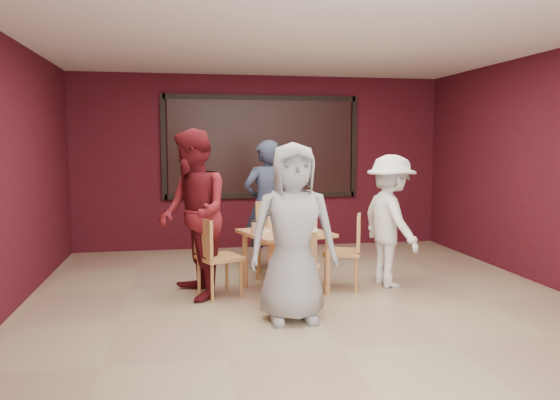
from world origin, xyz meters
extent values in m
plane|color=tan|center=(0.00, 0.00, 0.00)|extent=(7.00, 7.00, 0.00)
cube|color=black|center=(0.00, 3.45, 1.65)|extent=(3.00, 0.02, 1.50)
cube|color=tan|center=(-0.13, 0.76, 0.68)|extent=(1.11, 1.11, 0.04)
cylinder|color=tan|center=(-0.57, 0.99, 0.33)|extent=(0.07, 0.07, 0.66)
cylinder|color=tan|center=(0.11, 1.20, 0.33)|extent=(0.07, 0.07, 0.66)
cylinder|color=tan|center=(-0.36, 0.31, 0.33)|extent=(0.07, 0.07, 0.66)
cylinder|color=tan|center=(0.32, 0.52, 0.33)|extent=(0.07, 0.07, 0.66)
cylinder|color=silver|center=(-0.13, 0.48, 0.71)|extent=(0.22, 0.22, 0.01)
cone|color=#CD9148|center=(-0.13, 0.48, 0.72)|extent=(0.21, 0.21, 0.02)
cylinder|color=beige|center=(0.00, 0.39, 0.77)|extent=(0.09, 0.09, 0.14)
cylinder|color=black|center=(0.00, 0.39, 0.85)|extent=(0.09, 0.09, 0.01)
cylinder|color=silver|center=(-0.13, 1.04, 0.71)|extent=(0.22, 0.22, 0.01)
cone|color=#CD9148|center=(-0.13, 1.04, 0.72)|extent=(0.21, 0.21, 0.02)
cylinder|color=beige|center=(-0.25, 1.12, 0.77)|extent=(0.09, 0.09, 0.14)
cylinder|color=black|center=(-0.25, 1.12, 0.85)|extent=(0.09, 0.09, 0.01)
cylinder|color=silver|center=(-0.41, 0.76, 0.71)|extent=(0.22, 0.22, 0.01)
cone|color=#CD9148|center=(-0.41, 0.76, 0.72)|extent=(0.21, 0.21, 0.02)
cylinder|color=beige|center=(-0.49, 0.63, 0.77)|extent=(0.09, 0.09, 0.14)
cylinder|color=black|center=(-0.49, 0.63, 0.85)|extent=(0.09, 0.09, 0.01)
cylinder|color=silver|center=(0.15, 0.76, 0.71)|extent=(0.22, 0.22, 0.01)
cone|color=#CD9148|center=(0.15, 0.76, 0.72)|extent=(0.21, 0.21, 0.02)
cylinder|color=beige|center=(0.24, 0.88, 0.77)|extent=(0.09, 0.09, 0.14)
cylinder|color=black|center=(0.24, 0.88, 0.85)|extent=(0.09, 0.09, 0.01)
cylinder|color=silver|center=(-0.05, 0.73, 0.75)|extent=(0.06, 0.06, 0.10)
cylinder|color=silver|center=(-0.11, 0.68, 0.74)|extent=(0.05, 0.05, 0.08)
cylinder|color=#9E1A0B|center=(-0.20, 0.71, 0.77)|extent=(0.07, 0.07, 0.15)
cube|color=black|center=(-0.20, 0.76, 0.75)|extent=(0.12, 0.07, 0.11)
cube|color=tan|center=(-0.09, 0.12, 0.41)|extent=(0.52, 0.52, 0.04)
cylinder|color=tan|center=(0.12, 0.21, 0.20)|extent=(0.03, 0.03, 0.39)
cylinder|color=tan|center=(-0.19, 0.33, 0.20)|extent=(0.03, 0.03, 0.39)
cylinder|color=tan|center=(0.00, -0.09, 0.20)|extent=(0.03, 0.03, 0.39)
cylinder|color=tan|center=(-0.30, 0.03, 0.20)|extent=(0.03, 0.03, 0.39)
cube|color=tan|center=(-0.16, -0.05, 0.64)|extent=(0.39, 0.17, 0.38)
cube|color=tan|center=(-0.15, 1.47, 0.47)|extent=(0.54, 0.54, 0.04)
cylinder|color=tan|center=(-0.37, 1.33, 0.22)|extent=(0.04, 0.04, 0.45)
cylinder|color=tan|center=(0.00, 1.26, 0.22)|extent=(0.04, 0.04, 0.45)
cylinder|color=tan|center=(-0.30, 1.69, 0.22)|extent=(0.04, 0.04, 0.45)
cylinder|color=tan|center=(0.07, 1.62, 0.22)|extent=(0.04, 0.04, 0.45)
cube|color=tan|center=(-0.11, 1.68, 0.73)|extent=(0.46, 0.13, 0.44)
cube|color=tan|center=(-0.89, 0.66, 0.44)|extent=(0.56, 0.56, 0.04)
cylinder|color=tan|center=(-0.66, 0.56, 0.21)|extent=(0.04, 0.04, 0.42)
cylinder|color=tan|center=(-0.79, 0.89, 0.21)|extent=(0.04, 0.04, 0.42)
cylinder|color=tan|center=(-0.99, 0.43, 0.21)|extent=(0.04, 0.04, 0.42)
cylinder|color=tan|center=(-1.12, 0.76, 0.21)|extent=(0.04, 0.04, 0.42)
cube|color=tan|center=(-1.07, 0.59, 0.69)|extent=(0.19, 0.42, 0.41)
cube|color=tan|center=(0.55, 0.74, 0.44)|extent=(0.55, 0.55, 0.04)
cylinder|color=tan|center=(0.45, 0.96, 0.21)|extent=(0.04, 0.04, 0.42)
cylinder|color=tan|center=(0.33, 0.64, 0.21)|extent=(0.04, 0.04, 0.42)
cylinder|color=tan|center=(0.77, 0.84, 0.21)|extent=(0.04, 0.04, 0.42)
cylinder|color=tan|center=(0.65, 0.52, 0.21)|extent=(0.04, 0.04, 0.42)
cube|color=tan|center=(0.73, 0.68, 0.68)|extent=(0.18, 0.41, 0.41)
imported|color=#9C9C9C|center=(-0.25, -0.30, 0.86)|extent=(0.85, 0.56, 1.72)
imported|color=#2D3550|center=(-0.17, 1.94, 0.88)|extent=(0.73, 0.59, 1.75)
imported|color=maroon|center=(-1.18, 0.67, 0.94)|extent=(0.90, 1.05, 1.88)
imported|color=white|center=(1.16, 0.77, 0.79)|extent=(0.74, 1.10, 1.58)
camera|label=1|loc=(-1.29, -5.34, 1.72)|focal=35.00mm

